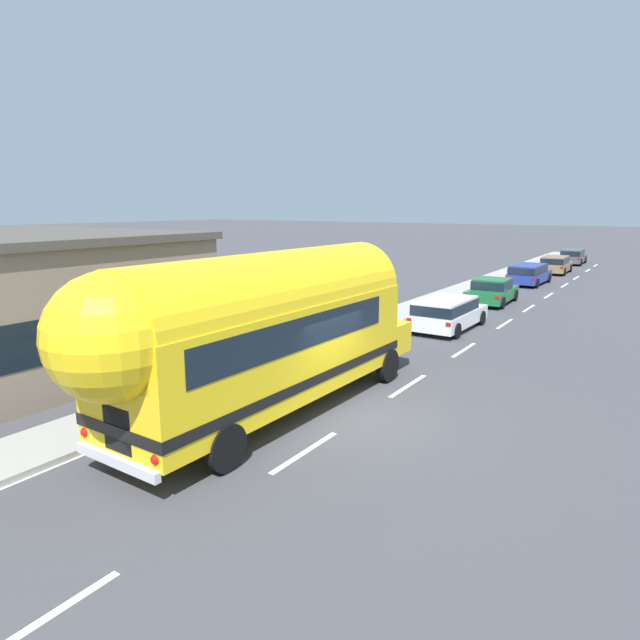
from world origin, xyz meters
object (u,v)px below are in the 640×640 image
at_px(car_second, 492,290).
at_px(car_fifth, 573,256).
at_px(car_fourth, 555,264).
at_px(painted_bus, 261,329).
at_px(car_lead, 447,312).
at_px(car_third, 529,273).

bearing_deg(car_second, car_fifth, 89.68).
bearing_deg(car_fifth, car_fourth, -89.55).
xyz_separation_m(painted_bus, car_fourth, (0.10, 35.92, -1.52)).
bearing_deg(car_lead, painted_bus, -90.98).
distance_m(car_second, car_fifth, 24.55).
bearing_deg(car_second, painted_bus, -89.69).
height_order(painted_bus, car_third, painted_bus).
bearing_deg(car_fourth, car_third, -92.03).
relative_size(car_lead, car_second, 1.05).
bearing_deg(car_third, car_second, -89.55).
height_order(car_second, car_fifth, same).
xyz_separation_m(painted_bus, car_fifth, (0.03, 44.23, -1.52)).
height_order(painted_bus, car_fourth, painted_bus).
height_order(car_lead, car_fourth, same).
relative_size(car_second, car_third, 0.91).
distance_m(car_lead, car_fifth, 32.10).
distance_m(painted_bus, car_fourth, 35.96).
bearing_deg(car_fourth, car_second, -90.71).
relative_size(car_lead, car_third, 0.96).
relative_size(car_third, car_fourth, 1.09).
height_order(car_lead, car_second, same).
xyz_separation_m(painted_bus, car_third, (-0.17, 28.33, -1.50)).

